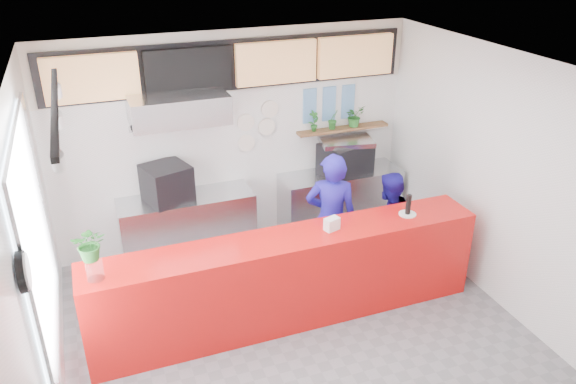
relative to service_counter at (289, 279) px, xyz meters
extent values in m
plane|color=slate|center=(0.00, -0.40, -0.55)|extent=(5.00, 5.00, 0.00)
plane|color=silver|center=(0.00, -0.40, 2.45)|extent=(5.00, 5.00, 0.00)
plane|color=white|center=(0.00, 2.10, 0.95)|extent=(5.00, 0.00, 5.00)
plane|color=white|center=(-2.50, -0.40, 0.95)|extent=(0.00, 5.00, 5.00)
plane|color=white|center=(2.50, -0.40, 0.95)|extent=(0.00, 5.00, 5.00)
cube|color=red|center=(0.00, 0.00, 0.00)|extent=(4.50, 0.60, 1.10)
cube|color=beige|center=(0.00, 2.09, 2.05)|extent=(5.00, 0.02, 0.80)
cube|color=#B2B5BA|center=(-0.80, 1.80, -0.10)|extent=(1.80, 0.60, 0.90)
cube|color=black|center=(-1.03, 1.80, 0.59)|extent=(0.68, 0.68, 0.49)
cube|color=#B2B5BA|center=(-0.80, 1.75, 1.60)|extent=(1.20, 0.70, 0.35)
cube|color=#B2B5BA|center=(-0.80, 1.75, 1.40)|extent=(1.20, 0.69, 0.31)
cube|color=#B2B5BA|center=(1.50, 1.80, -0.10)|extent=(1.80, 0.60, 0.90)
cube|color=black|center=(1.56, 1.80, 0.58)|extent=(0.83, 0.70, 0.46)
cube|color=#B5B6BD|center=(1.56, 1.80, 0.83)|extent=(0.82, 0.64, 0.07)
cube|color=brown|center=(1.60, 2.00, 0.95)|extent=(1.40, 0.18, 0.04)
cube|color=tan|center=(-1.75, 1.98, 2.00)|extent=(1.10, 0.10, 0.55)
cube|color=black|center=(-0.59, 1.98, 2.00)|extent=(1.10, 0.10, 0.55)
cube|color=tan|center=(0.57, 1.98, 2.00)|extent=(1.10, 0.10, 0.55)
cube|color=tan|center=(1.73, 1.98, 2.00)|extent=(1.10, 0.10, 0.55)
cube|color=black|center=(0.00, 2.06, 2.00)|extent=(4.80, 0.04, 0.65)
cube|color=silver|center=(-2.47, -0.10, 1.15)|extent=(0.04, 2.20, 1.90)
cube|color=#B2B5BA|center=(-2.45, -0.10, 1.15)|extent=(0.03, 2.30, 2.00)
cylinder|color=black|center=(-2.46, -1.30, 1.50)|extent=(0.05, 0.30, 0.30)
cylinder|color=white|center=(-2.43, -1.30, 1.50)|extent=(0.02, 0.26, 0.26)
cube|color=black|center=(-2.10, -0.40, 2.39)|extent=(0.05, 2.40, 0.04)
cylinder|color=silver|center=(0.15, 2.07, 1.20)|extent=(0.24, 0.03, 0.24)
cylinder|color=silver|center=(0.45, 2.07, 1.10)|extent=(0.24, 0.03, 0.24)
cylinder|color=silver|center=(0.15, 2.07, 0.90)|extent=(0.24, 0.03, 0.24)
cylinder|color=silver|center=(0.50, 2.07, 1.35)|extent=(0.24, 0.03, 0.24)
cube|color=#598CBF|center=(1.10, 2.08, 1.45)|extent=(0.20, 0.02, 0.25)
cube|color=#598CBF|center=(1.40, 2.08, 1.45)|extent=(0.20, 0.02, 0.25)
cube|color=#598CBF|center=(1.70, 2.08, 1.45)|extent=(0.20, 0.02, 0.25)
cube|color=#598CBF|center=(1.10, 2.08, 1.20)|extent=(0.20, 0.02, 0.25)
cube|color=#598CBF|center=(1.40, 2.08, 1.20)|extent=(0.20, 0.02, 0.25)
cube|color=#598CBF|center=(1.70, 2.08, 1.20)|extent=(0.20, 0.02, 0.25)
imported|color=#1C148E|center=(0.78, 0.59, 0.33)|extent=(0.76, 0.65, 1.75)
imported|color=#1C148E|center=(1.54, 0.50, 0.15)|extent=(0.86, 0.80, 1.41)
imported|color=#246724|center=(1.14, 2.00, 1.12)|extent=(0.19, 0.16, 0.31)
imported|color=#246724|center=(1.44, 2.00, 1.11)|extent=(0.19, 0.17, 0.28)
imported|color=#246724|center=(1.78, 2.00, 1.13)|extent=(0.34, 0.31, 0.31)
cylinder|color=silver|center=(-2.03, -0.08, 0.65)|extent=(0.18, 0.18, 0.20)
imported|color=#246724|center=(-2.03, -0.08, 0.94)|extent=(0.35, 0.32, 0.35)
cube|color=white|center=(0.51, -0.01, 0.62)|extent=(0.19, 0.15, 0.15)
cylinder|color=white|center=(1.50, 0.00, 0.56)|extent=(0.26, 0.26, 0.02)
cylinder|color=black|center=(1.50, 0.00, 0.69)|extent=(0.07, 0.07, 0.25)
camera|label=1|loc=(-1.89, -4.97, 3.67)|focal=35.00mm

